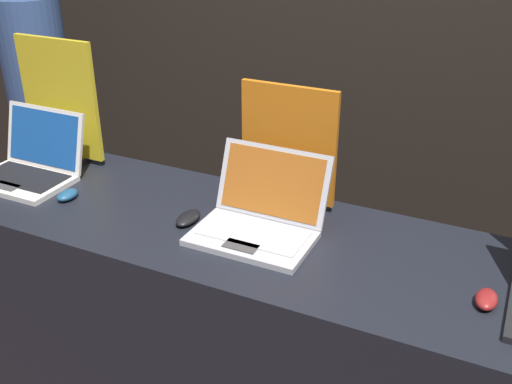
{
  "coord_description": "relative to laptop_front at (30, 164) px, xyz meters",
  "views": [
    {
      "loc": [
        0.73,
        -1.21,
        1.86
      ],
      "look_at": [
        0.0,
        0.33,
        1.01
      ],
      "focal_mm": 42.0,
      "sensor_mm": 36.0,
      "label": 1
    }
  ],
  "objects": [
    {
      "name": "promo_stand_middle",
      "position": [
        0.98,
        0.24,
        0.15
      ],
      "size": [
        0.35,
        0.07,
        0.44
      ],
      "color": "black",
      "rests_on": "display_counter"
    },
    {
      "name": "display_counter",
      "position": [
        0.97,
        -0.0,
        -0.49
      ],
      "size": [
        2.39,
        0.66,
        0.86
      ],
      "color": "black",
      "rests_on": "ground_plane"
    },
    {
      "name": "person_bystander",
      "position": [
        -0.47,
        0.57,
        -0.07
      ],
      "size": [
        0.31,
        0.31,
        1.63
      ],
      "color": "#282833",
      "rests_on": "ground_plane"
    },
    {
      "name": "mouse_front",
      "position": [
        0.25,
        -0.08,
        -0.04
      ],
      "size": [
        0.06,
        0.09,
        0.03
      ],
      "color": "navy",
      "rests_on": "display_counter"
    },
    {
      "name": "laptop_middle",
      "position": [
        0.98,
        0.01,
        -0.0
      ],
      "size": [
        0.39,
        0.34,
        0.25
      ],
      "color": "#B7B7BC",
      "rests_on": "display_counter"
    },
    {
      "name": "laptop_front",
      "position": [
        0.0,
        0.0,
        0.0
      ],
      "size": [
        0.37,
        0.31,
        0.25
      ],
      "color": "silver",
      "rests_on": "display_counter"
    },
    {
      "name": "mouse_middle",
      "position": [
        0.74,
        -0.04,
        -0.04
      ],
      "size": [
        0.06,
        0.12,
        0.03
      ],
      "color": "black",
      "rests_on": "display_counter"
    },
    {
      "name": "wall_back",
      "position": [
        0.97,
        1.2,
        0.48
      ],
      "size": [
        8.0,
        0.05,
        2.8
      ],
      "color": "black",
      "rests_on": "ground_plane"
    },
    {
      "name": "promo_stand_front",
      "position": [
        0.0,
        0.21,
        0.18
      ],
      "size": [
        0.37,
        0.07,
        0.51
      ],
      "color": "black",
      "rests_on": "display_counter"
    },
    {
      "name": "mouse_back",
      "position": [
        1.7,
        -0.08,
        -0.04
      ],
      "size": [
        0.06,
        0.1,
        0.04
      ],
      "color": "maroon",
      "rests_on": "display_counter"
    }
  ]
}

